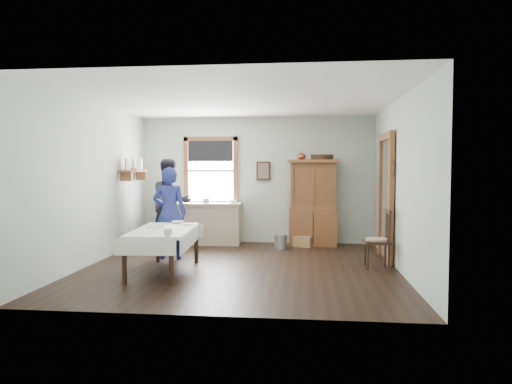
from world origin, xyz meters
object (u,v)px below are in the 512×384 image
work_counter (205,223)px  figure_dark (171,207)px  pail (281,242)px  spindle_chair (377,239)px  woman_blue (170,216)px  china_hutch (313,203)px  dining_table (164,251)px  wicker_basket (304,241)px

work_counter → figure_dark: bearing=-141.6°
pail → figure_dark: size_ratio=0.17×
work_counter → figure_dark: 0.87m
spindle_chair → figure_dark: (-3.84, 1.52, 0.35)m
woman_blue → china_hutch: bearing=-150.8°
work_counter → woman_blue: size_ratio=1.01×
work_counter → woman_blue: woman_blue is taller
china_hutch → pail: 1.09m
china_hutch → woman_blue: china_hutch is taller
dining_table → figure_dark: size_ratio=1.01×
work_counter → figure_dark: figure_dark is taller
spindle_chair → pail: spindle_chair is taller
china_hutch → woman_blue: 3.07m
spindle_chair → wicker_basket: 2.27m
pail → woman_blue: woman_blue is taller
wicker_basket → woman_blue: size_ratio=0.25×
pail → wicker_basket: size_ratio=0.76×
work_counter → china_hutch: 2.32m
woman_blue → spindle_chair: bearing=169.4°
wicker_basket → figure_dark: 2.79m
spindle_chair → woman_blue: bearing=171.9°
spindle_chair → figure_dark: size_ratio=0.57×
china_hutch → woman_blue: size_ratio=1.18×
work_counter → spindle_chair: (3.25, -2.03, 0.04)m
dining_table → pail: dining_table is taller
work_counter → dining_table: (-0.07, -2.65, -0.10)m
work_counter → wicker_basket: work_counter is taller
dining_table → figure_dark: bearing=103.6°
dining_table → pail: (1.69, 2.24, -0.19)m
dining_table → woman_blue: size_ratio=1.11×
china_hutch → pail: china_hutch is taller
pail → woman_blue: 2.35m
dining_table → spindle_chair: bearing=10.7°
work_counter → spindle_chair: spindle_chair is taller
spindle_chair → pail: 2.31m
pail → work_counter: bearing=165.8°
woman_blue → figure_dark: (-0.31, 1.13, 0.08)m
wicker_basket → work_counter: bearing=176.8°
dining_table → figure_dark: figure_dark is taller
spindle_chair → wicker_basket: spindle_chair is taller
wicker_basket → woman_blue: woman_blue is taller
china_hutch → figure_dark: size_ratio=1.07×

